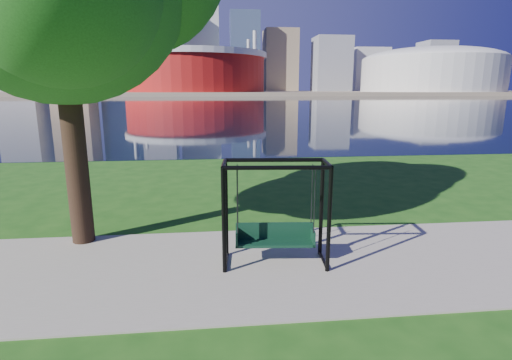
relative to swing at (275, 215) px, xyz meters
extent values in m
plane|color=#1E5114|center=(-0.60, 0.39, -1.00)|extent=(900.00, 900.00, 0.00)
cube|color=#9E937F|center=(-0.60, -0.11, -0.99)|extent=(120.00, 4.00, 0.03)
cube|color=black|center=(-0.60, 102.39, -0.99)|extent=(900.00, 180.00, 0.02)
cube|color=#937F60|center=(-0.60, 306.39, 0.00)|extent=(900.00, 228.00, 2.00)
cylinder|color=maroon|center=(-10.60, 235.39, 12.00)|extent=(80.00, 80.00, 22.00)
cylinder|color=silver|center=(-10.60, 235.39, 21.50)|extent=(83.00, 83.00, 3.00)
cylinder|color=silver|center=(22.31, 254.39, 17.00)|extent=(2.00, 2.00, 32.00)
cylinder|color=silver|center=(-43.51, 254.39, 17.00)|extent=(2.00, 2.00, 32.00)
cylinder|color=silver|center=(-43.51, 216.39, 17.00)|extent=(2.00, 2.00, 32.00)
cylinder|color=silver|center=(22.31, 216.39, 17.00)|extent=(2.00, 2.00, 32.00)
cylinder|color=beige|center=(134.40, 235.39, 11.00)|extent=(84.00, 84.00, 20.00)
ellipsoid|color=beige|center=(134.40, 235.39, 20.00)|extent=(84.00, 84.00, 15.12)
cube|color=gray|center=(-140.60, 310.39, 32.00)|extent=(28.00, 28.00, 62.00)
cube|color=#998466|center=(-100.60, 300.39, 45.00)|extent=(26.00, 26.00, 88.00)
cube|color=slate|center=(-70.60, 325.39, 48.50)|extent=(30.00, 24.00, 95.00)
cube|color=gray|center=(-40.60, 305.39, 37.00)|extent=(24.00, 24.00, 72.00)
cube|color=silver|center=(-10.60, 335.39, 41.00)|extent=(32.00, 28.00, 80.00)
cube|color=slate|center=(24.40, 310.39, 30.00)|extent=(22.00, 22.00, 58.00)
cube|color=#998466|center=(54.40, 325.39, 25.00)|extent=(26.00, 26.00, 48.00)
cube|color=gray|center=(94.40, 315.39, 22.00)|extent=(28.00, 24.00, 42.00)
cube|color=silver|center=(134.40, 340.39, 19.00)|extent=(30.00, 26.00, 36.00)
cube|color=gray|center=(184.40, 320.39, 21.00)|extent=(24.00, 24.00, 40.00)
cube|color=#998466|center=(224.40, 335.39, 17.00)|extent=(26.00, 26.00, 32.00)
cylinder|color=black|center=(-1.01, -0.34, 0.01)|extent=(0.09, 0.09, 2.03)
cylinder|color=black|center=(0.93, -0.50, 0.01)|extent=(0.09, 0.09, 2.03)
cylinder|color=black|center=(-0.94, 0.46, 0.01)|extent=(0.09, 0.09, 2.03)
cylinder|color=black|center=(1.00, 0.29, 0.01)|extent=(0.09, 0.09, 2.03)
cylinder|color=black|center=(-0.04, -0.42, 1.03)|extent=(1.95, 0.25, 0.08)
cylinder|color=black|center=(0.03, 0.37, 1.03)|extent=(1.95, 0.25, 0.08)
cylinder|color=black|center=(-0.97, 0.06, 1.03)|extent=(0.15, 0.80, 0.08)
cylinder|color=black|center=(-0.97, 0.06, -0.93)|extent=(0.13, 0.80, 0.06)
cylinder|color=black|center=(0.97, -0.11, 1.03)|extent=(0.15, 0.80, 0.08)
cylinder|color=black|center=(0.97, -0.11, -0.93)|extent=(0.13, 0.80, 0.06)
cube|color=black|center=(0.00, -0.02, -0.56)|extent=(1.58, 0.53, 0.05)
cube|color=black|center=(0.01, 0.15, -0.37)|extent=(1.55, 0.18, 0.34)
cube|color=black|center=(-0.75, 0.04, -0.44)|extent=(0.08, 0.40, 0.30)
cube|color=black|center=(0.74, -0.09, -0.44)|extent=(0.08, 0.40, 0.30)
cylinder|color=#2C2C30|center=(-0.74, -0.12, 0.35)|extent=(0.02, 0.02, 1.28)
cylinder|color=#2C2C30|center=(0.71, -0.25, 0.35)|extent=(0.02, 0.02, 1.28)
cylinder|color=#2C2C30|center=(-0.72, 0.20, 0.35)|extent=(0.02, 0.02, 1.28)
cylinder|color=#2C2C30|center=(0.74, 0.08, 0.35)|extent=(0.02, 0.02, 1.28)
cylinder|color=black|center=(-4.15, 1.61, 1.41)|extent=(0.48, 0.48, 4.82)
camera|label=1|loc=(-1.17, -7.33, 2.40)|focal=28.00mm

